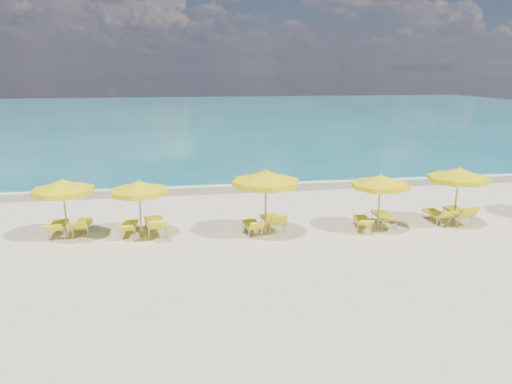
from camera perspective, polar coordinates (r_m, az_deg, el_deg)
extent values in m
plane|color=beige|center=(18.59, 0.75, -4.70)|extent=(120.00, 120.00, 0.00)
cube|color=#13666F|center=(65.67, -6.68, 8.71)|extent=(120.00, 80.00, 0.30)
cube|color=tan|center=(25.63, -2.14, 0.55)|extent=(120.00, 2.60, 0.01)
cube|color=white|center=(26.40, -2.36, 0.95)|extent=(120.00, 1.20, 0.03)
cube|color=white|center=(34.96, -14.00, 3.78)|extent=(14.00, 0.36, 0.05)
cube|color=white|center=(43.21, 5.66, 6.02)|extent=(18.00, 0.30, 0.05)
cylinder|color=tan|center=(18.94, -20.99, -1.92)|extent=(0.07, 0.07, 2.14)
cone|color=yellow|center=(18.72, -21.23, 0.72)|extent=(2.79, 2.79, 0.43)
cylinder|color=yellow|center=(18.77, -21.17, 0.10)|extent=(2.82, 2.82, 0.17)
sphere|color=tan|center=(18.68, -21.29, 1.37)|extent=(0.09, 0.09, 0.09)
cylinder|color=tan|center=(18.40, -13.10, -1.95)|extent=(0.06, 0.06, 2.04)
cone|color=yellow|center=(18.19, -13.25, 0.65)|extent=(2.43, 2.43, 0.41)
cylinder|color=yellow|center=(18.24, -13.21, 0.04)|extent=(2.45, 2.45, 0.16)
sphere|color=tan|center=(18.15, -13.28, 1.29)|extent=(0.09, 0.09, 0.09)
cylinder|color=tan|center=(18.03, 1.11, -1.33)|extent=(0.07, 0.07, 2.39)
cone|color=yellow|center=(17.79, 1.13, 1.79)|extent=(2.48, 2.48, 0.48)
cylinder|color=yellow|center=(17.84, 1.12, 1.05)|extent=(2.50, 2.50, 0.19)
sphere|color=tan|center=(17.74, 1.13, 2.56)|extent=(0.11, 0.11, 0.11)
cylinder|color=tan|center=(19.22, 13.87, -1.23)|extent=(0.07, 0.07, 2.09)
cone|color=yellow|center=(19.01, 14.02, 1.33)|extent=(2.54, 2.54, 0.42)
cylinder|color=yellow|center=(19.06, 13.98, 0.73)|extent=(2.56, 2.56, 0.17)
sphere|color=tan|center=(18.97, 14.06, 1.96)|extent=(0.09, 0.09, 0.09)
cylinder|color=tan|center=(20.75, 21.93, -0.53)|extent=(0.07, 0.07, 2.23)
cone|color=yellow|center=(20.55, 22.16, 2.00)|extent=(2.60, 2.60, 0.45)
cylinder|color=yellow|center=(20.59, 22.11, 1.41)|extent=(2.62, 2.62, 0.18)
sphere|color=tan|center=(20.51, 22.22, 2.62)|extent=(0.10, 0.10, 0.10)
cube|color=yellow|center=(19.73, -21.61, -3.48)|extent=(0.63, 1.29, 0.08)
cube|color=yellow|center=(18.85, -22.07, -3.81)|extent=(0.59, 0.58, 0.38)
cube|color=yellow|center=(19.63, -19.15, -3.41)|extent=(0.55, 1.21, 0.07)
cube|color=yellow|center=(18.80, -19.62, -3.63)|extent=(0.54, 0.49, 0.41)
cube|color=yellow|center=(19.00, -14.24, -3.67)|extent=(0.57, 1.18, 0.07)
cube|color=yellow|center=(18.19, -14.59, -3.99)|extent=(0.54, 0.52, 0.35)
cube|color=yellow|center=(18.85, -11.47, -3.38)|extent=(0.85, 1.53, 0.09)
cube|color=yellow|center=(17.84, -11.13, -3.68)|extent=(0.73, 0.70, 0.47)
cube|color=yellow|center=(18.51, -0.49, -3.70)|extent=(0.60, 1.19, 0.07)
cube|color=yellow|center=(17.73, 0.08, -3.90)|extent=(0.55, 0.49, 0.40)
cube|color=yellow|center=(18.94, 1.79, -3.12)|extent=(0.72, 1.39, 0.08)
cube|color=yellow|center=(18.06, 2.59, -3.22)|extent=(0.64, 0.55, 0.51)
cube|color=yellow|center=(19.44, 12.02, -3.13)|extent=(0.75, 1.25, 0.07)
cube|color=yellow|center=(18.63, 12.44, -3.45)|extent=(0.61, 0.61, 0.34)
cube|color=yellow|center=(20.11, 14.33, -2.58)|extent=(0.63, 1.31, 0.08)
cube|color=yellow|center=(19.26, 15.32, -2.99)|extent=(0.60, 0.61, 0.31)
cube|color=yellow|center=(21.10, 19.81, -2.27)|extent=(0.56, 1.21, 0.07)
cube|color=yellow|center=(20.37, 20.99, -2.43)|extent=(0.55, 0.50, 0.40)
cube|color=yellow|center=(21.47, 21.99, -2.05)|extent=(0.74, 1.43, 0.09)
cube|color=yellow|center=(20.62, 23.14, -2.14)|extent=(0.66, 0.58, 0.51)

